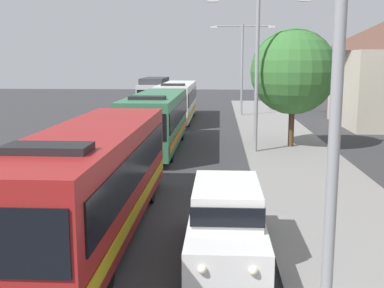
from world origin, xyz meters
name	(u,v)px	position (x,y,z in m)	size (l,w,h in m)	color
bus_lead	(94,177)	(-1.30, 10.01, 1.69)	(2.58, 11.50, 3.21)	maroon
bus_second_in_line	(157,119)	(-1.30, 23.50, 1.69)	(2.58, 11.30, 3.21)	#33724C
bus_middle	(177,100)	(-1.30, 36.49, 1.69)	(2.58, 12.11, 3.21)	silver
white_suv	(226,218)	(2.40, 8.60, 1.03)	(1.86, 4.95, 1.90)	white
box_truck_oncoming	(154,92)	(-4.60, 46.19, 1.71)	(2.35, 8.21, 3.15)	#B7B7BC
streetlamp_near	(339,38)	(4.10, 5.09, 5.24)	(5.86, 0.28, 8.32)	gray
streetlamp_mid	(257,58)	(4.10, 22.26, 5.04)	(5.13, 0.28, 8.04)	gray
streetlamp_far	(242,60)	(4.10, 39.43, 4.97)	(5.48, 0.28, 7.87)	gray
roadside_tree	(293,72)	(6.21, 23.92, 4.29)	(4.69, 4.69, 6.49)	#4C3823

